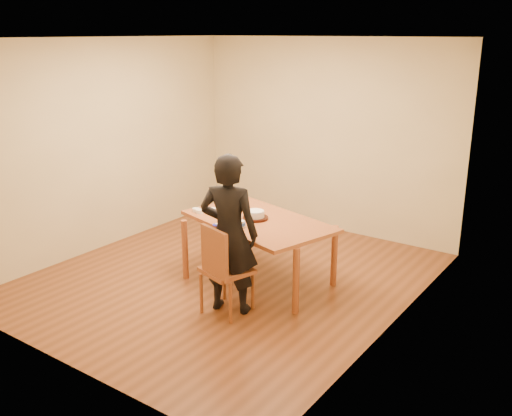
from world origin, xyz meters
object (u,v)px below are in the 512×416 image
Objects in this scene: cake_plate at (255,218)px; cake at (255,214)px; dining_table at (259,221)px; person at (229,234)px; dining_chair at (227,270)px.

cake_plate is 1.44× the size of cake.
cake_plate is 0.04m from cake.
cake reaches higher than dining_table.
dining_table is at bearing -96.66° from person.
cake_plate is at bearing -167.92° from dining_table.
dining_chair is 1.52× the size of cake_plate.
dining_table is 0.75m from person.
cake_plate is (-0.05, 0.00, 0.03)m from dining_table.
cake_plate reaches higher than dining_chair.
dining_table is at bearing -3.26° from cake.
cake is (-0.05, 0.00, 0.07)m from dining_table.
person is at bearing -75.09° from cake_plate.
dining_chair is 0.88m from cake.
cake_plate reaches higher than dining_table.
dining_table is at bearing -3.26° from cake_plate.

